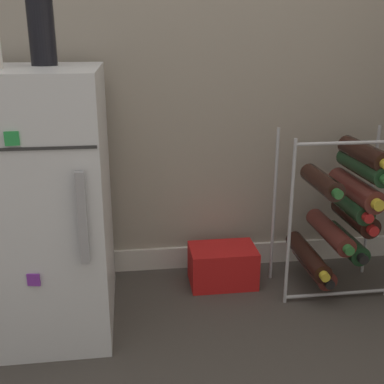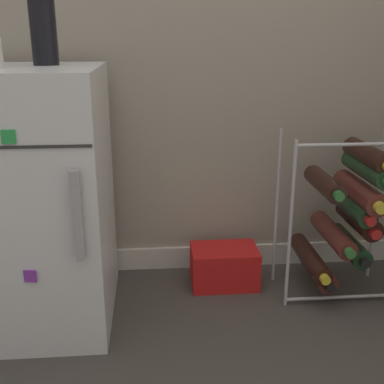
{
  "view_description": "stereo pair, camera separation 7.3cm",
  "coord_description": "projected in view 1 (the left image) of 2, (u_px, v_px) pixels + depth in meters",
  "views": [
    {
      "loc": [
        -0.11,
        -1.17,
        0.93
      ],
      "look_at": [
        0.09,
        0.36,
        0.42
      ],
      "focal_mm": 45.0,
      "sensor_mm": 36.0,
      "label": 1
    },
    {
      "loc": [
        -0.04,
        -1.18,
        0.93
      ],
      "look_at": [
        0.09,
        0.36,
        0.42
      ],
      "focal_mm": 45.0,
      "sensor_mm": 36.0,
      "label": 2
    }
  ],
  "objects": [
    {
      "name": "wine_rack",
      "position": [
        341.0,
        211.0,
        1.76
      ],
      "size": [
        0.4,
        0.33,
        0.6
      ],
      "color": "#B2B2B7",
      "rests_on": "ground_plane"
    },
    {
      "name": "ground_plane",
      "position": [
        179.0,
        367.0,
        1.41
      ],
      "size": [
        14.0,
        14.0,
        0.0
      ],
      "primitive_type": "plane",
      "color": "#423D38"
    },
    {
      "name": "fridge_top_bottle",
      "position": [
        41.0,
        26.0,
        1.44
      ],
      "size": [
        0.08,
        0.08,
        0.26
      ],
      "color": "black",
      "rests_on": "mini_fridge"
    },
    {
      "name": "soda_box",
      "position": [
        223.0,
        265.0,
        1.86
      ],
      "size": [
        0.25,
        0.17,
        0.15
      ],
      "color": "red",
      "rests_on": "ground_plane"
    },
    {
      "name": "mini_fridge",
      "position": [
        30.0,
        202.0,
        1.53
      ],
      "size": [
        0.49,
        0.54,
        0.83
      ],
      "color": "silver",
      "rests_on": "ground_plane"
    }
  ]
}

